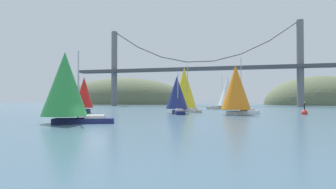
{
  "coord_description": "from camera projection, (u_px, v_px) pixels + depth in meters",
  "views": [
    {
      "loc": [
        14.98,
        -27.48,
        2.79
      ],
      "look_at": [
        0.0,
        34.15,
        4.02
      ],
      "focal_mm": 29.13,
      "sensor_mm": 36.0,
      "label": 1
    }
  ],
  "objects": [
    {
      "name": "channel_buoy",
      "position": [
        305.0,
        112.0,
        51.74
      ],
      "size": [
        1.1,
        1.1,
        2.64
      ],
      "color": "red",
      "rests_on": "ground_plane"
    },
    {
      "name": "sailboat_yellow_sail",
      "position": [
        184.0,
        88.0,
        64.39
      ],
      "size": [
        8.77,
        9.9,
        10.69
      ],
      "color": "#B7B2A8",
      "rests_on": "ground_plane"
    },
    {
      "name": "sailboat_green_sail",
      "position": [
        66.0,
        85.0,
        31.9
      ],
      "size": [
        9.05,
        6.86,
        8.57
      ],
      "color": "#191E4C",
      "rests_on": "ground_plane"
    },
    {
      "name": "sailboat_orange_sail",
      "position": [
        236.0,
        89.0,
        50.07
      ],
      "size": [
        8.31,
        9.7,
        10.7
      ],
      "color": "white",
      "rests_on": "ground_plane"
    },
    {
      "name": "suspension_bridge",
      "position": [
        200.0,
        67.0,
        122.81
      ],
      "size": [
        119.54,
        6.0,
        36.29
      ],
      "color": "slate",
      "rests_on": "ground_plane"
    },
    {
      "name": "sailboat_white_mainsail",
      "position": [
        227.0,
        92.0,
        79.87
      ],
      "size": [
        9.57,
        6.69,
        9.92
      ],
      "color": "#B7B2A8",
      "rests_on": "ground_plane"
    },
    {
      "name": "ground_plane",
      "position": [
        95.0,
        125.0,
        30.18
      ],
      "size": [
        360.0,
        360.0,
        0.0
      ],
      "primitive_type": "plane",
      "color": "#426075"
    },
    {
      "name": "headland_left",
      "position": [
        122.0,
        104.0,
        174.33
      ],
      "size": [
        89.56,
        44.0,
        33.49
      ],
      "primitive_type": "ellipsoid",
      "color": "#5B6647",
      "rests_on": "ground_plane"
    },
    {
      "name": "sailboat_navy_sail",
      "position": [
        177.0,
        94.0,
        54.94
      ],
      "size": [
        5.73,
        8.26,
        8.08
      ],
      "color": "#191E4C",
      "rests_on": "ground_plane"
    },
    {
      "name": "sailboat_red_spinnaker",
      "position": [
        83.0,
        94.0,
        57.2
      ],
      "size": [
        5.17,
        7.09,
        7.94
      ],
      "color": "navy",
      "rests_on": "ground_plane"
    },
    {
      "name": "headland_right",
      "position": [
        320.0,
        105.0,
        147.17
      ],
      "size": [
        57.7,
        44.0,
        31.41
      ],
      "primitive_type": "ellipsoid",
      "color": "#5B6647",
      "rests_on": "ground_plane"
    }
  ]
}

